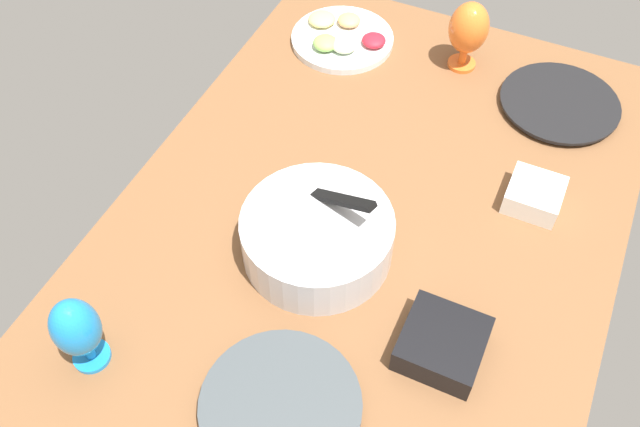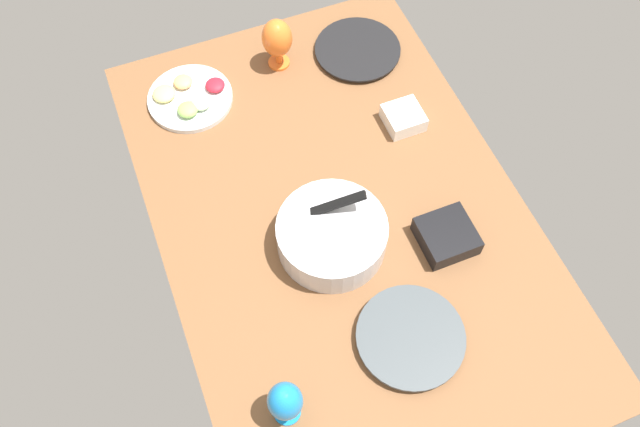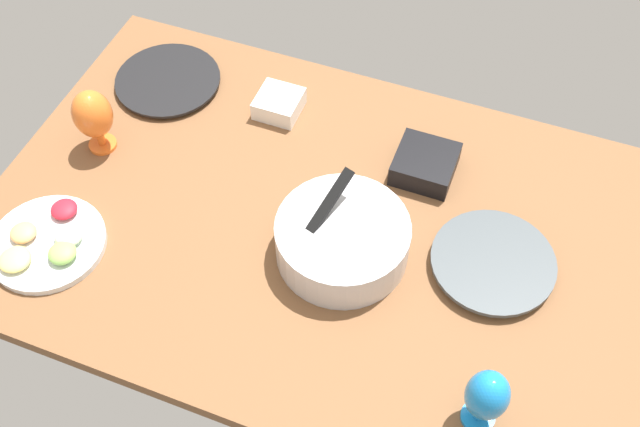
% 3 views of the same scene
% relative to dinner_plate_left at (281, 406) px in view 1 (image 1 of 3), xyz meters
% --- Properties ---
extents(ground_plane, '(1.60, 1.04, 0.04)m').
position_rel_dinner_plate_left_xyz_m(ground_plane, '(0.42, 0.02, -0.04)').
color(ground_plane, brown).
extents(dinner_plate_left, '(0.29, 0.29, 0.03)m').
position_rel_dinner_plate_left_xyz_m(dinner_plate_left, '(0.00, 0.00, 0.00)').
color(dinner_plate_left, silver).
rests_on(dinner_plate_left, ground_plane).
extents(dinner_plate_right, '(0.29, 0.29, 0.02)m').
position_rel_dinner_plate_left_xyz_m(dinner_plate_right, '(0.98, -0.27, -0.01)').
color(dinner_plate_right, '#4C4C51').
rests_on(dinner_plate_right, ground_plane).
extents(mixing_bowl, '(0.31, 0.31, 0.18)m').
position_rel_dinner_plate_left_xyz_m(mixing_bowl, '(0.34, 0.08, 0.04)').
color(mixing_bowl, silver).
rests_on(mixing_bowl, ground_plane).
extents(fruit_platter, '(0.27, 0.27, 0.05)m').
position_rel_dinner_plate_left_xyz_m(fruit_platter, '(0.98, 0.31, 0.00)').
color(fruit_platter, silver).
rests_on(fruit_platter, ground_plane).
extents(hurricane_glass_blue, '(0.09, 0.09, 0.18)m').
position_rel_dinner_plate_left_xyz_m(hurricane_glass_blue, '(-0.06, 0.36, 0.09)').
color(hurricane_glass_blue, '#1B83D5').
rests_on(hurricane_glass_blue, ground_plane).
extents(hurricane_glass_orange, '(0.10, 0.10, 0.18)m').
position_rel_dinner_plate_left_xyz_m(hurricane_glass_orange, '(1.03, -0.01, 0.10)').
color(hurricane_glass_orange, orange).
rests_on(hurricane_glass_orange, ground_plane).
extents(square_bowl_black, '(0.15, 0.15, 0.06)m').
position_rel_dinner_plate_left_xyz_m(square_bowl_black, '(0.22, -0.22, 0.02)').
color(square_bowl_black, black).
rests_on(square_bowl_black, ground_plane).
extents(square_bowl_white, '(0.11, 0.11, 0.05)m').
position_rel_dinner_plate_left_xyz_m(square_bowl_white, '(0.65, -0.29, 0.01)').
color(square_bowl_white, white).
rests_on(square_bowl_white, ground_plane).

